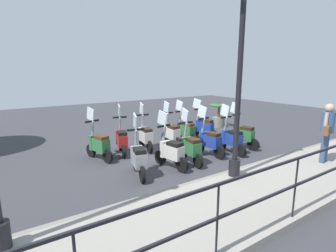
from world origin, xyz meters
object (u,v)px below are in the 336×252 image
(potted_palm, at_px, (219,117))
(scooter_near_3, at_px, (190,147))
(scooter_far_5, at_px, (99,144))
(scooter_near_0, at_px, (243,134))
(scooter_far_3, at_px, (145,136))
(scooter_near_5, at_px, (138,158))
(scooter_far_0, at_px, (204,126))
(pedestrian_with_bag, at_px, (327,128))
(scooter_near_1, at_px, (231,139))
(scooter_near_2, at_px, (209,140))
(scooter_far_1, at_px, (185,130))
(scooter_far_4, at_px, (122,139))
(scooter_near_4, at_px, (171,151))
(scooter_far_2, at_px, (171,133))
(lamp_post_near, at_px, (239,87))

(potted_palm, xyz_separation_m, scooter_near_3, (-3.10, 4.13, 0.04))
(scooter_near_3, distance_m, scooter_far_5, 2.67)
(scooter_near_0, xyz_separation_m, scooter_far_3, (1.65, 2.81, 0.00))
(scooter_near_5, relative_size, scooter_far_0, 1.00)
(scooter_far_5, bearing_deg, pedestrian_with_bag, -144.03)
(pedestrian_with_bag, relative_size, scooter_near_1, 1.03)
(potted_palm, relative_size, scooter_near_2, 0.69)
(scooter_far_1, xyz_separation_m, scooter_far_4, (0.09, 2.44, 0.00))
(scooter_near_3, relative_size, scooter_near_4, 1.00)
(scooter_near_3, distance_m, scooter_far_2, 1.78)
(scooter_far_5, bearing_deg, scooter_far_1, -104.01)
(scooter_near_5, xyz_separation_m, scooter_far_1, (1.78, -2.81, 0.00))
(scooter_far_0, xyz_separation_m, scooter_far_5, (-0.14, 4.17, 0.00))
(pedestrian_with_bag, relative_size, scooter_far_1, 1.03)
(scooter_near_5, height_order, scooter_far_4, same)
(potted_palm, height_order, scooter_near_3, scooter_near_3)
(scooter_far_0, bearing_deg, scooter_near_5, 99.21)
(scooter_far_5, bearing_deg, scooter_far_3, -100.48)
(scooter_far_3, bearing_deg, lamp_post_near, -161.10)
(potted_palm, bearing_deg, scooter_far_2, 111.16)
(lamp_post_near, distance_m, scooter_near_0, 3.35)
(scooter_far_2, height_order, scooter_far_4, same)
(lamp_post_near, distance_m, scooter_near_4, 2.44)
(scooter_near_4, xyz_separation_m, scooter_near_5, (-0.00, 0.97, 0.00))
(pedestrian_with_bag, relative_size, scooter_near_2, 1.03)
(potted_palm, bearing_deg, scooter_near_4, 122.98)
(lamp_post_near, relative_size, potted_palm, 4.39)
(scooter_near_2, bearing_deg, scooter_far_1, -15.09)
(lamp_post_near, relative_size, scooter_near_1, 3.02)
(scooter_near_4, distance_m, scooter_near_5, 0.97)
(scooter_near_0, distance_m, scooter_near_4, 3.06)
(scooter_far_0, height_order, scooter_far_1, same)
(scooter_near_2, bearing_deg, scooter_far_0, -41.97)
(scooter_near_4, distance_m, scooter_far_0, 3.35)
(scooter_far_4, bearing_deg, scooter_far_3, -75.15)
(lamp_post_near, distance_m, scooter_near_1, 2.78)
(scooter_near_2, relative_size, scooter_far_1, 1.00)
(scooter_near_5, height_order, scooter_far_5, same)
(potted_palm, distance_m, scooter_far_3, 4.73)
(scooter_near_0, height_order, scooter_far_5, same)
(scooter_near_4, bearing_deg, scooter_far_1, -56.06)
(scooter_near_2, relative_size, scooter_near_5, 1.00)
(scooter_far_0, distance_m, scooter_far_4, 3.38)
(scooter_near_3, height_order, scooter_far_1, same)
(scooter_near_0, xyz_separation_m, scooter_far_5, (1.52, 4.43, 0.00))
(potted_palm, height_order, scooter_far_3, scooter_far_3)
(scooter_near_1, xyz_separation_m, scooter_near_4, (-0.00, 2.30, 0.00))
(lamp_post_near, xyz_separation_m, scooter_far_5, (3.25, 2.15, -1.74))
(scooter_near_3, distance_m, scooter_far_3, 1.89)
(lamp_post_near, bearing_deg, scooter_far_1, -18.00)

